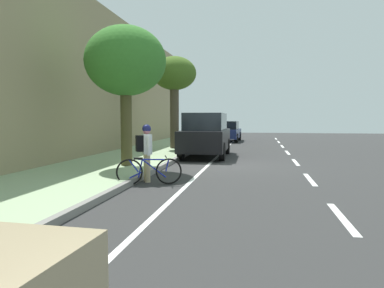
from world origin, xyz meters
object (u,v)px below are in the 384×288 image
object	(u,v)px
cyclist_with_backpack	(146,147)
fire_hydrant	(202,135)
parked_suv_black_second	(206,134)
bicycle_at_curb	(149,171)
street_tree_near_cyclist	(174,76)
parked_sedan_dark_blue_nearest	(227,131)
street_tree_mid_block	(126,62)

from	to	relation	value
cyclist_with_backpack	fire_hydrant	xyz separation A→B (m)	(0.67, -15.13, -0.39)
parked_suv_black_second	bicycle_at_curb	world-z (taller)	parked_suv_black_second
parked_suv_black_second	bicycle_at_curb	bearing A→B (deg)	86.10
street_tree_near_cyclist	fire_hydrant	xyz separation A→B (m)	(-0.70, -5.48, -3.41)
fire_hydrant	bicycle_at_curb	bearing A→B (deg)	93.29
cyclist_with_backpack	street_tree_near_cyclist	distance (m)	10.21
parked_sedan_dark_blue_nearest	cyclist_with_backpack	xyz separation A→B (m)	(0.77, 18.08, 0.21)
bicycle_at_curb	fire_hydrant	xyz separation A→B (m)	(0.89, -15.57, 0.20)
street_tree_near_cyclist	street_tree_mid_block	distance (m)	7.43
bicycle_at_curb	fire_hydrant	size ratio (longest dim) A/B	1.99
parked_suv_black_second	fire_hydrant	bearing A→B (deg)	-80.42
bicycle_at_curb	cyclist_with_backpack	distance (m)	0.77
parked_sedan_dark_blue_nearest	cyclist_with_backpack	bearing A→B (deg)	87.55
parked_suv_black_second	fire_hydrant	world-z (taller)	parked_suv_black_second
parked_suv_black_second	street_tree_mid_block	world-z (taller)	street_tree_mid_block
street_tree_near_cyclist	cyclist_with_backpack	bearing A→B (deg)	98.09
parked_sedan_dark_blue_nearest	cyclist_with_backpack	distance (m)	18.09
cyclist_with_backpack	street_tree_near_cyclist	bearing A→B (deg)	-81.91
parked_sedan_dark_blue_nearest	fire_hydrant	size ratio (longest dim) A/B	5.30
parked_sedan_dark_blue_nearest	street_tree_mid_block	world-z (taller)	street_tree_mid_block
parked_sedan_dark_blue_nearest	street_tree_near_cyclist	distance (m)	9.27
street_tree_mid_block	parked_suv_black_second	bearing A→B (deg)	-114.28
parked_sedan_dark_blue_nearest	street_tree_near_cyclist	size ratio (longest dim) A/B	0.91
bicycle_at_curb	fire_hydrant	distance (m)	15.60
parked_suv_black_second	street_tree_near_cyclist	size ratio (longest dim) A/B	0.97
fire_hydrant	parked_suv_black_second	bearing A→B (deg)	99.58
parked_sedan_dark_blue_nearest	bicycle_at_curb	xyz separation A→B (m)	(0.55, 18.51, -0.38)
parked_suv_black_second	fire_hydrant	distance (m)	8.38
parked_sedan_dark_blue_nearest	parked_suv_black_second	bearing A→B (deg)	89.73
parked_suv_black_second	fire_hydrant	size ratio (longest dim) A/B	5.62
parked_suv_black_second	street_tree_mid_block	xyz separation A→B (m)	(2.09, 4.64, 2.63)
cyclist_with_backpack	parked_suv_black_second	bearing A→B (deg)	-96.00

